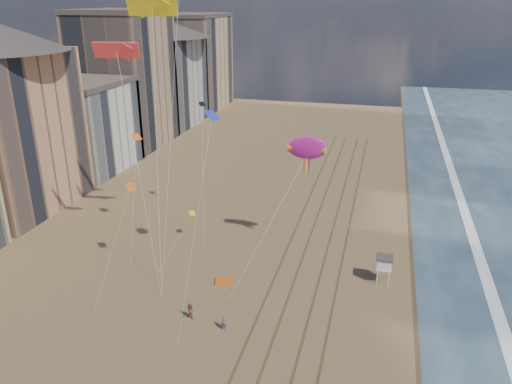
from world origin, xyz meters
TOP-DOWN VIEW (x-y plane):
  - wet_sand at (19.00, 40.00)m, footprint 260.00×260.00m
  - foam at (23.20, 40.00)m, footprint 260.00×260.00m
  - tracks at (2.55, 30.00)m, footprint 7.68×120.00m
  - buildings at (-45.73, 65.59)m, footprint 34.72×131.35m
  - lifeguard_stand at (11.24, 24.98)m, footprint 1.90×1.90m
  - grounded_kite at (-6.72, 20.52)m, footprint 2.47×1.95m
  - show_kite at (1.09, 29.69)m, footprint 5.42×6.58m
  - kite_flyer_a at (-3.92, 11.90)m, footprint 0.68×0.52m
  - kite_flyer_b at (-7.86, 12.77)m, footprint 1.03×0.89m
  - parafoils at (-15.29, 24.86)m, footprint 12.69×7.94m
  - small_kites at (-14.30, 25.47)m, footprint 15.18×17.78m

SIDE VIEW (x-z plane):
  - wet_sand at x=19.00m, z-range 0.00..0.00m
  - foam at x=23.20m, z-range 0.00..0.00m
  - tracks at x=2.55m, z-range 0.00..0.01m
  - grounded_kite at x=-6.72m, z-range 0.00..0.25m
  - kite_flyer_a at x=-3.92m, z-range 0.00..1.67m
  - kite_flyer_b at x=-7.86m, z-range 0.00..1.84m
  - lifeguard_stand at x=11.24m, z-range 0.93..4.35m
  - buildings at x=-45.73m, z-range -0.95..28.05m
  - show_kite at x=1.09m, z-range 4.84..23.87m
  - small_kites at x=-14.30m, z-range 6.45..22.85m
  - parafoils at x=-15.29m, z-range 25.78..34.32m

